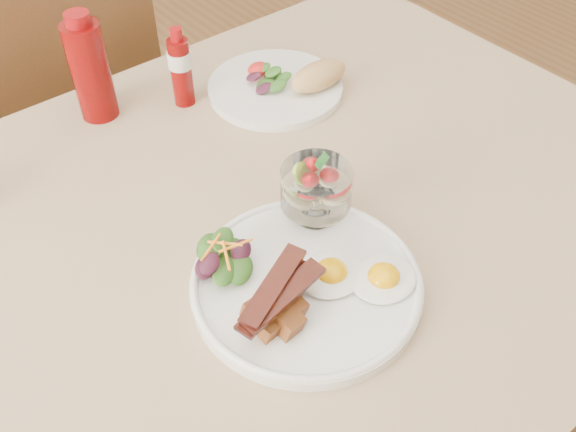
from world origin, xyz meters
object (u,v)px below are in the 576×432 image
Objects in this scene: main_plate at (306,285)px; chair_far at (56,133)px; table at (232,280)px; ketchup_bottle at (90,70)px; hot_sauce_bottle at (181,68)px; fruit_cup at (316,188)px; second_plate at (285,84)px.

chair_far is at bearing 91.81° from main_plate.
ketchup_bottle reaches higher than table.
ketchup_bottle is at bearing 154.88° from hot_sauce_bottle.
hot_sauce_bottle is (0.12, 0.29, 0.15)m from table.
ketchup_bottle is at bearing 104.59° from fruit_cup.
main_plate reaches higher than table.
chair_far is 5.32× the size of ketchup_bottle.
second_plate is 1.71× the size of hot_sauce_bottle.
second_plate reaches higher than table.
chair_far is at bearing 98.21° from fruit_cup.
second_plate is at bearing 54.74° from main_plate.
second_plate is (0.27, 0.21, 0.10)m from table.
hot_sauce_bottle is (0.12, -0.06, -0.02)m from ketchup_bottle.
hot_sauce_bottle reaches higher than fruit_cup.
table is 14.33× the size of fruit_cup.
chair_far is at bearing 90.00° from table.
hot_sauce_bottle is at bearing -71.90° from chair_far.
ketchup_bottle reaches higher than fruit_cup.
main_plate is 0.12m from fruit_cup.
second_plate is 0.17m from hot_sauce_bottle.
fruit_cup is at bearing -75.41° from ketchup_bottle.
ketchup_bottle is 1.32× the size of hot_sauce_bottle.
table is 0.68m from chair_far.
hot_sauce_bottle is at bearing 151.41° from second_plate.
table is 0.35m from hot_sauce_bottle.
second_plate is 1.30× the size of ketchup_bottle.
chair_far is 0.78m from fruit_cup.
second_plate reaches higher than main_plate.
chair_far reaches higher than ketchup_bottle.
ketchup_bottle is (-0.11, 0.41, 0.01)m from fruit_cup.
fruit_cup is at bearing -27.83° from table.
second_plate is (0.16, 0.27, -0.05)m from fruit_cup.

